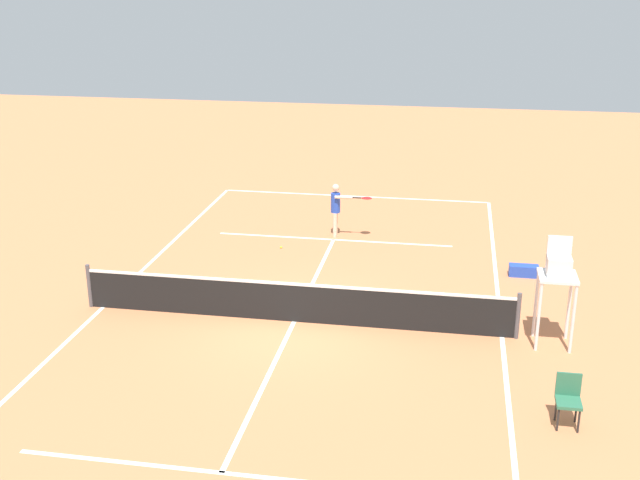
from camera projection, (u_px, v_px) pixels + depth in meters
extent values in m
plane|color=#D37A4C|center=(294.00, 321.00, 18.18)|extent=(60.00, 60.00, 0.00)
cube|color=white|center=(354.00, 196.00, 28.04)|extent=(9.38, 0.10, 0.01)
cube|color=white|center=(502.00, 337.00, 17.42)|extent=(0.10, 21.20, 0.01)
cube|color=white|center=(103.00, 307.00, 18.94)|extent=(0.10, 21.20, 0.01)
cube|color=white|center=(334.00, 240.00, 23.61)|extent=(7.03, 0.10, 0.01)
cube|color=white|center=(221.00, 473.00, 12.76)|extent=(7.03, 0.10, 0.01)
cube|color=white|center=(294.00, 321.00, 18.18)|extent=(0.10, 11.66, 0.01)
cylinder|color=#4C4C51|center=(518.00, 316.00, 17.20)|extent=(0.10, 0.10, 1.07)
cylinder|color=#4C4C51|center=(89.00, 286.00, 18.82)|extent=(0.10, 0.10, 1.07)
cube|color=black|center=(294.00, 303.00, 18.03)|extent=(9.98, 0.03, 0.91)
cube|color=white|center=(294.00, 284.00, 17.88)|extent=(9.98, 0.04, 0.06)
cylinder|color=beige|center=(336.00, 223.00, 23.90)|extent=(0.12, 0.12, 0.76)
cylinder|color=beige|center=(335.00, 225.00, 23.71)|extent=(0.12, 0.12, 0.76)
cylinder|color=#2647B7|center=(335.00, 203.00, 23.58)|extent=(0.28, 0.28, 0.59)
sphere|color=beige|center=(336.00, 188.00, 23.43)|extent=(0.21, 0.21, 0.21)
cylinder|color=beige|center=(336.00, 200.00, 23.74)|extent=(0.09, 0.09, 0.53)
cylinder|color=beige|center=(344.00, 197.00, 23.30)|extent=(0.53, 0.11, 0.09)
cylinder|color=black|center=(357.00, 198.00, 23.25)|extent=(0.26, 0.05, 0.04)
ellipsoid|color=red|center=(367.00, 198.00, 23.22)|extent=(0.33, 0.29, 0.04)
sphere|color=#CCE033|center=(281.00, 247.00, 22.88)|extent=(0.07, 0.07, 0.07)
cylinder|color=silver|center=(573.00, 319.00, 16.46)|extent=(0.07, 0.07, 1.55)
cylinder|color=silver|center=(539.00, 317.00, 16.58)|extent=(0.07, 0.07, 1.55)
cylinder|color=silver|center=(569.00, 306.00, 17.11)|extent=(0.07, 0.07, 1.55)
cylinder|color=silver|center=(536.00, 304.00, 17.23)|extent=(0.07, 0.07, 1.55)
cube|color=silver|center=(558.00, 276.00, 16.58)|extent=(0.80, 0.80, 0.06)
cube|color=silver|center=(559.00, 266.00, 16.50)|extent=(0.50, 0.44, 0.40)
cube|color=silver|center=(559.00, 247.00, 16.57)|extent=(0.50, 0.06, 0.50)
cylinder|color=#262626|center=(579.00, 421.00, 13.78)|extent=(0.04, 0.04, 0.45)
cylinder|color=#262626|center=(558.00, 420.00, 13.84)|extent=(0.04, 0.04, 0.45)
cylinder|color=#262626|center=(576.00, 411.00, 14.11)|extent=(0.04, 0.04, 0.45)
cylinder|color=#262626|center=(556.00, 409.00, 14.17)|extent=(0.04, 0.04, 0.45)
cube|color=#2D6B4C|center=(569.00, 403.00, 13.89)|extent=(0.44, 0.44, 0.06)
cube|color=#2D6B4C|center=(569.00, 384.00, 14.01)|extent=(0.44, 0.04, 0.44)
cube|color=#2647B7|center=(524.00, 271.00, 20.80)|extent=(0.76, 0.32, 0.30)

